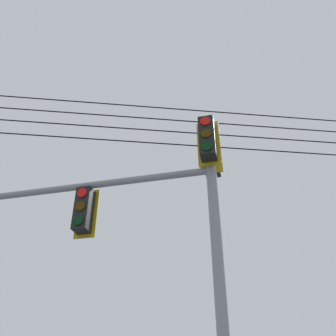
# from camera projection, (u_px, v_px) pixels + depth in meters

# --- Properties ---
(signal_mast_assembly) EXTENTS (0.96, 4.95, 7.09)m
(signal_mast_assembly) POSITION_uv_depth(u_px,v_px,m) (175.00, 222.00, 6.89)
(signal_mast_assembly) COLOR gray
(signal_mast_assembly) RESTS_ON ground
(overhead_wire_span) EXTENTS (7.28, 20.16, 1.02)m
(overhead_wire_span) POSITION_uv_depth(u_px,v_px,m) (161.00, 125.00, 7.76)
(overhead_wire_span) COLOR black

